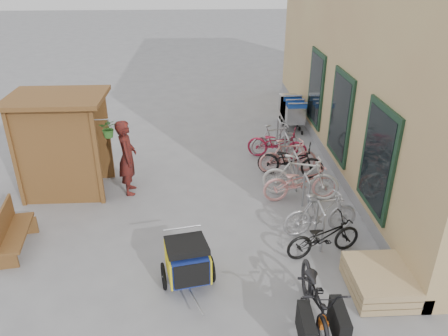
{
  "coord_description": "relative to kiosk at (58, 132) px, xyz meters",
  "views": [
    {
      "loc": [
        0.04,
        -7.06,
        5.25
      ],
      "look_at": [
        0.5,
        1.5,
        1.0
      ],
      "focal_mm": 35.0,
      "sensor_mm": 36.0,
      "label": 1
    }
  ],
  "objects": [
    {
      "name": "child_trailer",
      "position": [
        3.01,
        -3.49,
        -1.05
      ],
      "size": [
        0.98,
        1.57,
        0.91
      ],
      "rotation": [
        0.0,
        0.0,
        0.19
      ],
      "color": "#1B3297",
      "rests_on": "ground"
    },
    {
      "name": "bike_1",
      "position": [
        5.69,
        -2.11,
        -1.08
      ],
      "size": [
        1.64,
        0.69,
        0.95
      ],
      "primitive_type": "imported",
      "rotation": [
        0.0,
        0.0,
        1.73
      ],
      "color": "#AAAAAF",
      "rests_on": "ground"
    },
    {
      "name": "bike_0",
      "position": [
        5.58,
        -2.79,
        -1.15
      ],
      "size": [
        1.61,
        0.91,
        0.8
      ],
      "primitive_type": "imported",
      "rotation": [
        0.0,
        0.0,
        1.83
      ],
      "color": "black",
      "rests_on": "ground"
    },
    {
      "name": "pallet_stack",
      "position": [
        6.28,
        -3.87,
        -1.34
      ],
      "size": [
        1.0,
        1.2,
        0.4
      ],
      "color": "tan",
      "rests_on": "ground"
    },
    {
      "name": "bike_5",
      "position": [
        5.55,
        0.7,
        -1.09
      ],
      "size": [
        1.57,
        0.52,
        0.93
      ],
      "primitive_type": "imported",
      "rotation": [
        0.0,
        0.0,
        1.63
      ],
      "color": "pink",
      "rests_on": "ground"
    },
    {
      "name": "bike_2",
      "position": [
        5.57,
        -0.72,
        -1.09
      ],
      "size": [
        1.8,
        0.73,
        0.93
      ],
      "primitive_type": "imported",
      "rotation": [
        0.0,
        0.0,
        1.64
      ],
      "color": "pink",
      "rests_on": "ground"
    },
    {
      "name": "bike_3",
      "position": [
        5.58,
        -0.62,
        -1.01
      ],
      "size": [
        1.87,
        1.03,
        1.08
      ],
      "primitive_type": "imported",
      "rotation": [
        0.0,
        0.0,
        1.26
      ],
      "color": "silver",
      "rests_on": "ground"
    },
    {
      "name": "person_kiosk",
      "position": [
        1.54,
        -0.12,
        -0.63
      ],
      "size": [
        0.51,
        0.71,
        1.84
      ],
      "primitive_type": "imported",
      "rotation": [
        0.0,
        0.0,
        1.68
      ],
      "color": "maroon",
      "rests_on": "ground"
    },
    {
      "name": "cargo_bike",
      "position": [
        5.0,
        -4.55,
        -1.05
      ],
      "size": [
        0.74,
        1.94,
        1.01
      ],
      "rotation": [
        0.0,
        0.0,
        -0.04
      ],
      "color": "black",
      "rests_on": "ground"
    },
    {
      "name": "bike_4",
      "position": [
        5.57,
        0.5,
        -1.1
      ],
      "size": [
        1.81,
        1.07,
        0.9
      ],
      "primitive_type": "imported",
      "rotation": [
        0.0,
        0.0,
        1.27
      ],
      "color": "black",
      "rests_on": "ground"
    },
    {
      "name": "bike_6",
      "position": [
        5.41,
        1.61,
        -1.11
      ],
      "size": [
        1.79,
        1.08,
        0.89
      ],
      "primitive_type": "imported",
      "rotation": [
        0.0,
        0.0,
        1.26
      ],
      "color": "maroon",
      "rests_on": "ground"
    },
    {
      "name": "bench",
      "position": [
        -0.39,
        -2.35,
        -1.1
      ],
      "size": [
        0.61,
        1.44,
        0.89
      ],
      "rotation": [
        0.0,
        0.0,
        0.14
      ],
      "color": "brown",
      "rests_on": "ground"
    },
    {
      "name": "ground",
      "position": [
        3.28,
        -2.47,
        -1.55
      ],
      "size": [
        80.0,
        80.0,
        0.0
      ],
      "primitive_type": "plane",
      "color": "gray"
    },
    {
      "name": "shopping_carts",
      "position": [
        6.28,
        4.04,
        -0.91
      ],
      "size": [
        0.62,
        1.7,
        1.1
      ],
      "color": "silver",
      "rests_on": "ground"
    },
    {
      "name": "bike_rack",
      "position": [
        5.58,
        -0.07,
        -1.04
      ],
      "size": [
        0.05,
        5.35,
        0.86
      ],
      "color": "#A5A8AD",
      "rests_on": "ground"
    },
    {
      "name": "building",
      "position": [
        9.77,
        2.03,
        1.94
      ],
      "size": [
        6.07,
        13.0,
        7.0
      ],
      "color": "tan",
      "rests_on": "ground"
    },
    {
      "name": "bike_7",
      "position": [
        5.39,
        1.94,
        -1.1
      ],
      "size": [
        1.56,
        0.84,
        0.9
      ],
      "primitive_type": "imported",
      "rotation": [
        0.0,
        0.0,
        1.86
      ],
      "color": "#AAAAAF",
      "rests_on": "ground"
    },
    {
      "name": "kiosk",
      "position": [
        0.0,
        0.0,
        0.0
      ],
      "size": [
        2.49,
        1.65,
        2.4
      ],
      "color": "brown",
      "rests_on": "ground"
    }
  ]
}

